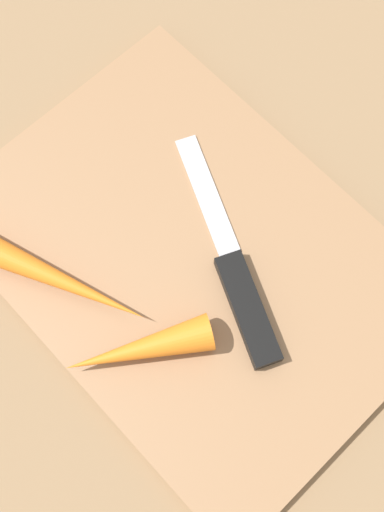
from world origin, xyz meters
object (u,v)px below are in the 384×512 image
(carrot_short, at_px, (139,350))
(carrot_long, at_px, (46,274))
(cutting_board, at_px, (192,258))
(knife, at_px, (245,290))

(carrot_short, bearing_deg, carrot_long, -53.08)
(cutting_board, height_order, carrot_long, carrot_long)
(cutting_board, xyz_separation_m, carrot_long, (0.06, 0.09, 0.02))
(knife, bearing_deg, carrot_long, 66.88)
(knife, xyz_separation_m, carrot_long, (0.11, 0.10, 0.01))
(cutting_board, xyz_separation_m, knife, (-0.05, -0.01, 0.01))
(cutting_board, bearing_deg, carrot_short, 109.67)
(knife, relative_size, carrot_long, 1.14)
(knife, bearing_deg, carrot_short, 101.56)
(knife, distance_m, carrot_short, 0.09)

